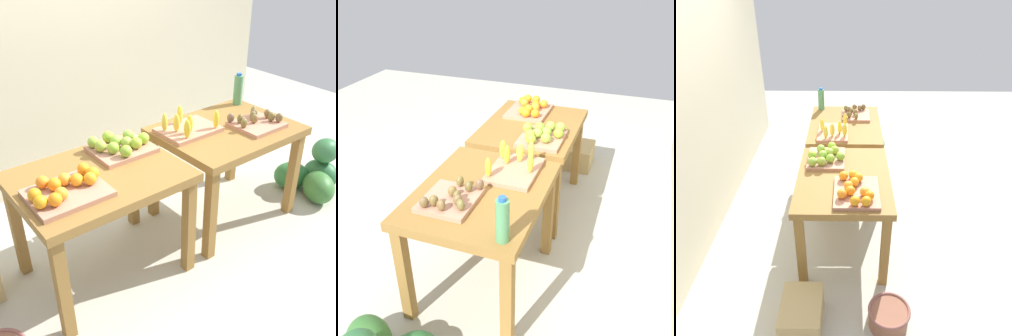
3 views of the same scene
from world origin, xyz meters
The scene contains 10 objects.
ground_plane centered at (0.00, 0.00, 0.00)m, with size 8.00×8.00×0.00m, color #B6B3A3.
display_table_left centered at (-0.56, 0.00, 0.67)m, with size 1.04×0.80×0.79m.
display_table_right centered at (0.56, 0.00, 0.67)m, with size 1.04×0.80×0.79m.
orange_bin centered at (-0.82, -0.10, 0.83)m, with size 0.46×0.36×0.11m.
apple_bin centered at (-0.29, 0.17, 0.83)m, with size 0.40×0.37×0.11m.
banana_crate centered at (0.27, 0.12, 0.83)m, with size 0.44×0.32×0.17m.
kiwi_bin centered at (0.76, -0.11, 0.82)m, with size 0.37×0.33×0.10m.
water_bottle centered at (0.98, 0.30, 0.92)m, with size 0.08×0.08×0.27m.
wicker_basket centered at (-1.42, -0.35, 0.10)m, with size 0.32×0.32×0.18m.
cardboard_produce_box centered at (-1.43, 0.30, 0.12)m, with size 0.40×0.30×0.24m, color tan.
Camera 2 is at (2.54, 0.88, 2.16)m, focal length 42.78 mm.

